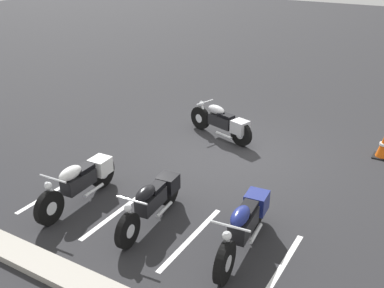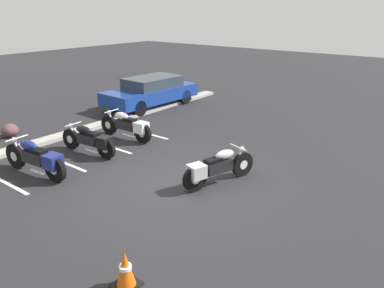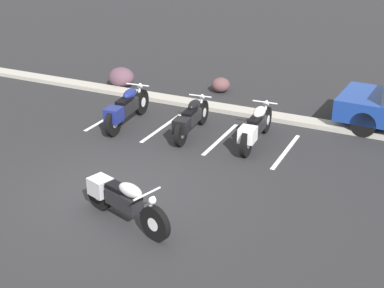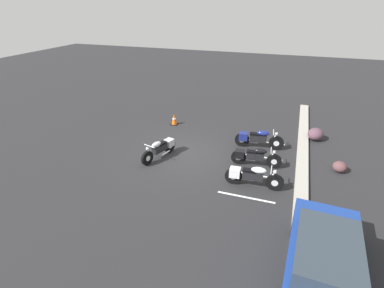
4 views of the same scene
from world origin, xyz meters
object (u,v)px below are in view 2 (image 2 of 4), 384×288
Objects in this scene: motorcycle_silver_featured at (216,167)px; car_blue at (151,91)px; parked_bike_0 at (37,158)px; traffic_cone at (125,270)px; landscape_rock_0 at (10,130)px; parked_bike_1 at (90,140)px; parked_bike_2 at (128,126)px.

motorcycle_silver_featured is 0.48× the size of car_blue.
motorcycle_silver_featured is 4.64m from parked_bike_0.
car_blue reaches higher than traffic_cone.
car_blue is 6.07m from landscape_rock_0.
traffic_cone is at bearing 44.66° from car_blue.
landscape_rock_0 is (1.13, 3.62, -0.26)m from parked_bike_0.
parked_bike_0 is 1.08× the size of parked_bike_1.
landscape_rock_0 is at bearing 6.00° from parked_bike_1.
motorcycle_silver_featured reaches higher than traffic_cone.
parked_bike_2 is at bearing 93.62° from motorcycle_silver_featured.
parked_bike_1 reaches higher than landscape_rock_0.
parked_bike_0 is 1.04× the size of parked_bike_2.
parked_bike_1 is 5.91m from car_blue.
parked_bike_1 is at bearing 57.15° from traffic_cone.
parked_bike_1 is 3.76× the size of landscape_rock_0.
parked_bike_2 reaches higher than traffic_cone.
parked_bike_1 is at bearing -91.13° from parked_bike_0.
motorcycle_silver_featured is at bearing -176.21° from parked_bike_1.
car_blue reaches higher than motorcycle_silver_featured.
traffic_cone is at bearing 142.28° from parked_bike_1.
traffic_cone reaches higher than landscape_rock_0.
parked_bike_2 is at bearing 36.47° from car_blue.
motorcycle_silver_featured is at bearing -154.03° from parked_bike_0.
motorcycle_silver_featured is 0.94× the size of parked_bike_2.
parked_bike_0 is 5.10m from traffic_cone.
traffic_cone is at bearing 134.24° from parked_bike_2.
car_blue is at bearing -74.60° from parked_bike_0.
traffic_cone is at bearing 158.03° from parked_bike_0.
parked_bike_0 reaches higher than parked_bike_1.
parked_bike_0 is at bearing 138.52° from motorcycle_silver_featured.
car_blue is at bearing -59.00° from parked_bike_2.
motorcycle_silver_featured is 0.90× the size of parked_bike_0.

